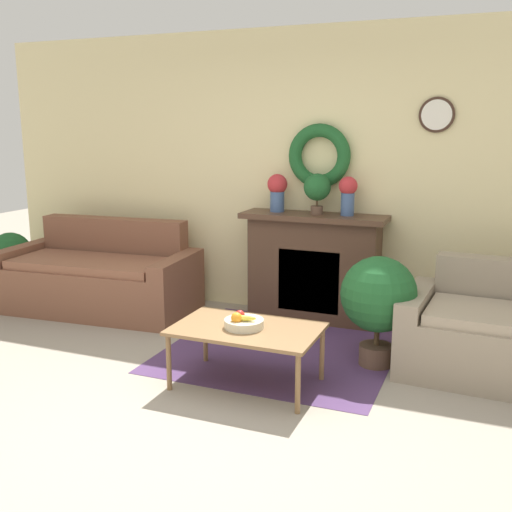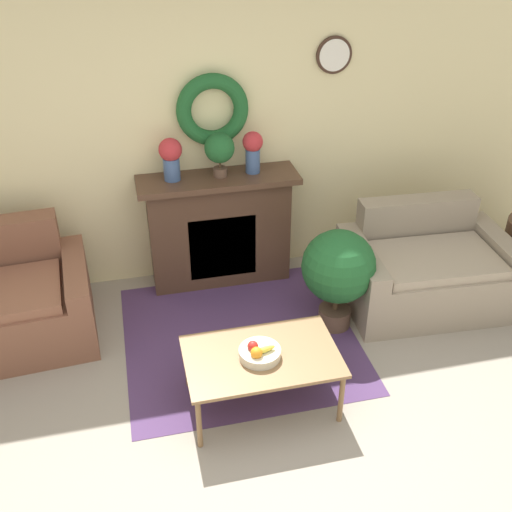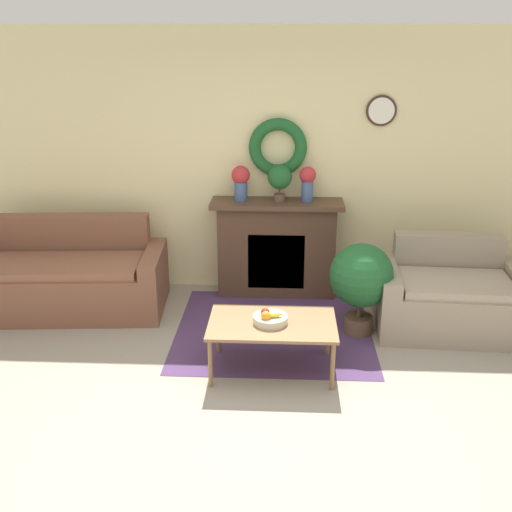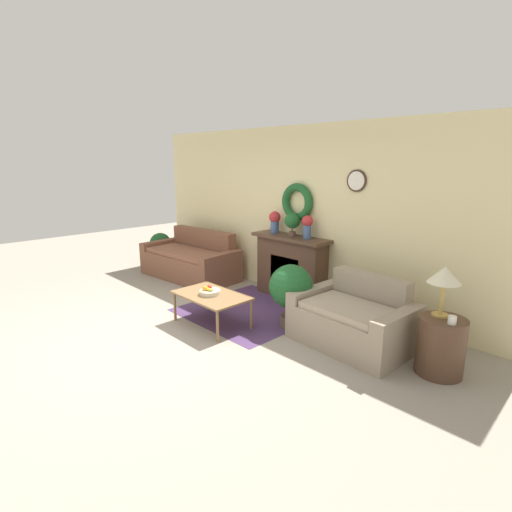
# 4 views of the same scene
# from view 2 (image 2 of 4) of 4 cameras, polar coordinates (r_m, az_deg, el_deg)

# --- Properties ---
(ground_plane) EXTENTS (16.00, 16.00, 0.00)m
(ground_plane) POSITION_cam_2_polar(r_m,az_deg,el_deg) (3.78, 1.50, -22.29)
(ground_plane) COLOR gray
(floor_rug) EXTENTS (1.80, 1.74, 0.01)m
(floor_rug) POSITION_cam_2_polar(r_m,az_deg,el_deg) (4.81, -1.52, -7.73)
(floor_rug) COLOR #4C335B
(floor_rug) RESTS_ON ground_plane
(wall_back) EXTENTS (6.80, 0.19, 2.70)m
(wall_back) POSITION_cam_2_polar(r_m,az_deg,el_deg) (5.05, -5.69, 11.96)
(wall_back) COLOR beige
(wall_back) RESTS_ON ground_plane
(fireplace) EXTENTS (1.35, 0.41, 1.02)m
(fireplace) POSITION_cam_2_polar(r_m,az_deg,el_deg) (5.24, -3.52, 2.63)
(fireplace) COLOR #4C3323
(fireplace) RESTS_ON ground_plane
(loveseat_right) EXTENTS (1.41, 0.98, 0.81)m
(loveseat_right) POSITION_cam_2_polar(r_m,az_deg,el_deg) (5.25, 15.90, -1.27)
(loveseat_right) COLOR gray
(loveseat_right) RESTS_ON ground_plane
(coffee_table) EXTENTS (1.02, 0.64, 0.43)m
(coffee_table) POSITION_cam_2_polar(r_m,az_deg,el_deg) (4.02, 0.54, -9.80)
(coffee_table) COLOR olive
(coffee_table) RESTS_ON ground_plane
(fruit_bowl) EXTENTS (0.28, 0.28, 0.12)m
(fruit_bowl) POSITION_cam_2_polar(r_m,az_deg,el_deg) (3.95, 0.31, -9.17)
(fruit_bowl) COLOR beige
(fruit_bowl) RESTS_ON coffee_table
(vase_on_mantel_left) EXTENTS (0.19, 0.19, 0.35)m
(vase_on_mantel_left) POSITION_cam_2_polar(r_m,az_deg,el_deg) (4.90, -8.12, 9.38)
(vase_on_mantel_left) COLOR #3D5684
(vase_on_mantel_left) RESTS_ON fireplace
(vase_on_mantel_right) EXTENTS (0.17, 0.17, 0.35)m
(vase_on_mantel_right) POSITION_cam_2_polar(r_m,az_deg,el_deg) (4.99, -0.31, 10.15)
(vase_on_mantel_right) COLOR #3D5684
(vase_on_mantel_right) RESTS_ON fireplace
(potted_plant_on_mantel) EXTENTS (0.25, 0.25, 0.37)m
(potted_plant_on_mantel) POSITION_cam_2_polar(r_m,az_deg,el_deg) (4.91, -3.50, 10.11)
(potted_plant_on_mantel) COLOR brown
(potted_plant_on_mantel) RESTS_ON fireplace
(potted_plant_floor_by_loveseat) EXTENTS (0.58, 0.58, 0.85)m
(potted_plant_floor_by_loveseat) POSITION_cam_2_polar(r_m,az_deg,el_deg) (4.67, 7.85, -1.26)
(potted_plant_floor_by_loveseat) COLOR brown
(potted_plant_floor_by_loveseat) RESTS_ON ground_plane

